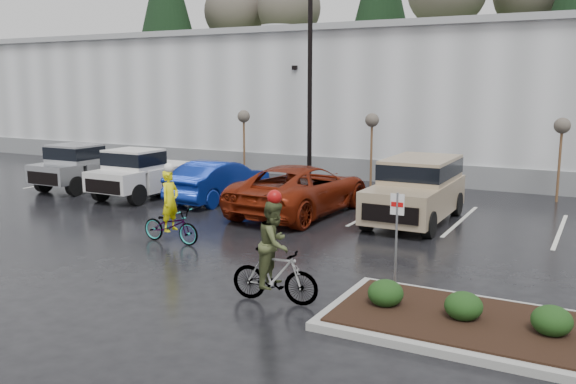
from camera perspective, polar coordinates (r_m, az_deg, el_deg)
The scene contains 20 objects.
ground at distance 14.84m, azimuth -4.50°, elevation -7.35°, with size 120.00×120.00×0.00m, color black.
warehouse at distance 34.78m, azimuth 15.44°, elevation 8.43°, with size 60.50×15.50×7.20m.
wooded_ridge at distance 57.45m, azimuth 20.53°, elevation 8.03°, with size 80.00×25.00×6.00m, color #26421B.
lamppost at distance 26.64m, azimuth 2.07°, elevation 12.77°, with size 0.50×1.00×9.22m.
sapling_west at distance 29.48m, azimuth -4.16°, elevation 6.74°, with size 0.60×0.60×3.20m.
sapling_mid at distance 26.60m, azimuth 7.86°, elevation 6.31°, with size 0.60×0.60×3.20m.
sapling_east at distance 25.04m, azimuth 24.25°, elevation 5.29°, with size 0.60×0.60×3.20m.
curb_island at distance 11.78m, azimuth 23.34°, elevation -12.52°, with size 8.00×3.00×0.15m, color gray.
mulch_bed at distance 11.75m, azimuth 23.37°, elevation -12.10°, with size 7.60×2.60×0.04m, color black.
shrub_a at distance 12.20m, azimuth 9.12°, elevation -9.32°, with size 0.70×0.70×0.52m, color #133312.
shrub_b at distance 11.84m, azimuth 16.10°, elevation -10.21°, with size 0.70×0.70×0.52m, color #133312.
shrub_c at distance 11.66m, azimuth 23.46°, elevation -10.99°, with size 0.70×0.70×0.52m, color #133312.
fire_lane_sign at distance 13.08m, azimuth 10.12°, elevation -3.49°, with size 0.30×0.05×2.20m.
pickup_silver at distance 27.64m, azimuth -17.92°, elevation 2.41°, with size 2.10×5.20×1.96m, color #A2A4A9, non-canonical shape.
pickup_white at distance 24.98m, azimuth -12.80°, elevation 1.88°, with size 2.10×5.20×1.96m, color silver, non-canonical shape.
car_blue at distance 23.45m, azimuth -6.43°, elevation 1.07°, with size 1.66×4.77×1.57m, color navy.
car_red at distance 21.01m, azimuth 1.22°, elevation 0.27°, with size 2.84×6.16×1.71m, color maroon.
suv_tan at distance 20.06m, azimuth 11.82°, elevation 0.09°, with size 2.20×5.10×2.06m, color tan, non-canonical shape.
cyclist_hivis at distance 17.48m, azimuth -10.92°, elevation -2.42°, with size 1.88×0.67×2.28m.
cyclist_olive at distance 12.51m, azimuth -1.26°, elevation -6.57°, with size 1.86×0.92×2.35m.
Camera 1 is at (7.64, -11.92, 4.44)m, focal length 38.00 mm.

